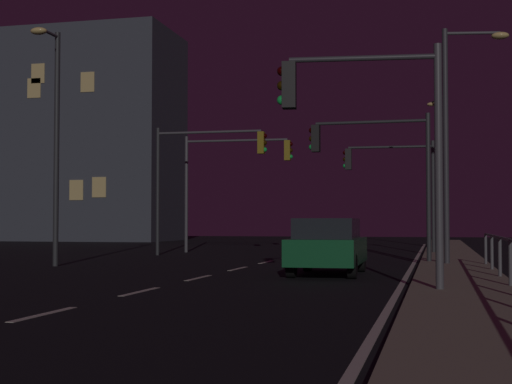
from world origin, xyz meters
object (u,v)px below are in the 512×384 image
object	(u,v)px
street_lamp_far_end	(440,157)
street_lamp_mid_block	(456,122)
traffic_light_far_left	(232,169)
traffic_light_far_center	(392,173)
traffic_light_far_right	(204,163)
building_distant	(30,139)
street_lamp_across_street	(54,127)
car	(328,245)
traffic_light_near_left	(374,157)
traffic_light_overhead_east	(365,118)

from	to	relation	value
street_lamp_far_end	street_lamp_mid_block	bearing A→B (deg)	-88.64
street_lamp_far_end	traffic_light_far_left	bearing A→B (deg)	-137.96
traffic_light_far_center	traffic_light_far_right	size ratio (longest dim) A/B	0.87
traffic_light_far_center	building_distant	world-z (taller)	building_distant
traffic_light_far_center	building_distant	size ratio (longest dim) A/B	0.20
traffic_light_far_left	traffic_light_far_right	bearing A→B (deg)	-95.85
traffic_light_far_center	street_lamp_mid_block	size ratio (longest dim) A/B	0.65
traffic_light_far_right	street_lamp_across_street	bearing A→B (deg)	-105.47
traffic_light_far_right	street_lamp_far_end	xyz separation A→B (m)	(10.10, 12.15, 1.09)
car	traffic_light_near_left	world-z (taller)	traffic_light_near_left
car	street_lamp_mid_block	xyz separation A→B (m)	(3.58, 4.25, 3.89)
car	building_distant	size ratio (longest dim) A/B	0.18
traffic_light_far_left	car	bearing A→B (deg)	-64.63
traffic_light_overhead_east	car	bearing A→B (deg)	105.57
traffic_light_far_left	street_lamp_across_street	world-z (taller)	street_lamp_across_street
street_lamp_mid_block	building_distant	bearing A→B (deg)	137.48
traffic_light_far_center	traffic_light_overhead_east	distance (m)	18.92
traffic_light_far_left	traffic_light_overhead_east	size ratio (longest dim) A/B	1.15
car	street_lamp_across_street	xyz separation A→B (m)	(-9.41, 1.75, 3.81)
car	street_lamp_mid_block	size ratio (longest dim) A/B	0.58
traffic_light_overhead_east	street_lamp_mid_block	distance (m)	10.14
traffic_light_far_left	traffic_light_far_center	xyz separation A→B (m)	(7.62, -0.66, -0.39)
traffic_light_overhead_east	traffic_light_far_center	bearing A→B (deg)	91.69
traffic_light_near_left	street_lamp_far_end	distance (m)	17.52
traffic_light_overhead_east	street_lamp_across_street	size ratio (longest dim) A/B	0.63
traffic_light_near_left	street_lamp_far_end	xyz separation A→B (m)	(2.31, 17.31, 1.39)
traffic_light_overhead_east	street_lamp_mid_block	size ratio (longest dim) A/B	0.64
traffic_light_near_left	street_lamp_mid_block	bearing A→B (deg)	-23.37
traffic_light_far_center	street_lamp_far_end	world-z (taller)	street_lamp_far_end
traffic_light_far_left	street_lamp_across_street	distance (m)	12.53
traffic_light_far_left	street_lamp_across_street	xyz separation A→B (m)	(-2.79, -12.20, 0.60)
street_lamp_mid_block	traffic_light_far_right	bearing A→B (deg)	148.92
traffic_light_near_left	traffic_light_far_right	size ratio (longest dim) A/B	0.89
traffic_light_far_right	traffic_light_overhead_east	size ratio (longest dim) A/B	1.15
traffic_light_near_left	traffic_light_far_center	bearing A→B (deg)	88.75
car	street_lamp_across_street	distance (m)	10.30
traffic_light_far_center	car	bearing A→B (deg)	-94.33
street_lamp_across_street	building_distant	bearing A→B (deg)	121.38
car	street_lamp_across_street	size ratio (longest dim) A/B	0.56
street_lamp_across_street	traffic_light_far_center	bearing A→B (deg)	47.93
traffic_light_near_left	traffic_light_far_left	world-z (taller)	traffic_light_far_left
traffic_light_far_left	traffic_light_far_right	distance (m)	3.36
street_lamp_mid_block	traffic_light_far_center	bearing A→B (deg)	105.90
traffic_light_far_right	traffic_light_overhead_east	bearing A→B (deg)	-62.29
car	traffic_light_far_center	xyz separation A→B (m)	(1.01, 13.29, 2.82)
traffic_light_far_left	building_distant	world-z (taller)	building_distant
traffic_light_far_left	street_lamp_far_end	distance (m)	13.18
traffic_light_far_center	traffic_light_overhead_east	size ratio (longest dim) A/B	1.01
traffic_light_near_left	traffic_light_overhead_east	xyz separation A→B (m)	(0.73, -11.06, -0.15)
traffic_light_near_left	traffic_light_far_center	distance (m)	7.86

